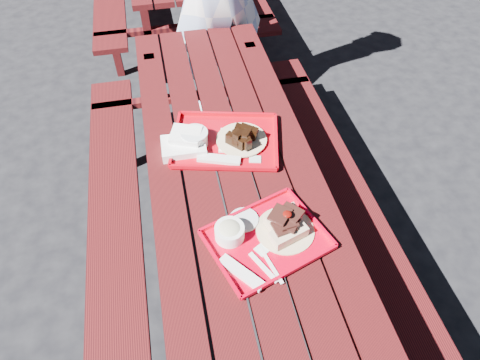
{
  "coord_description": "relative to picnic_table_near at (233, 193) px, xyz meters",
  "views": [
    {
      "loc": [
        -0.24,
        -1.28,
        2.11
      ],
      "look_at": [
        0.0,
        -0.15,
        0.82
      ],
      "focal_mm": 32.0,
      "sensor_mm": 36.0,
      "label": 1
    }
  ],
  "objects": [
    {
      "name": "far_tray",
      "position": [
        -0.01,
        0.15,
        0.21
      ],
      "size": [
        0.55,
        0.48,
        0.08
      ],
      "color": "#B30411",
      "rests_on": "picnic_table_near"
    },
    {
      "name": "near_tray",
      "position": [
        0.04,
        -0.4,
        0.22
      ],
      "size": [
        0.5,
        0.44,
        0.13
      ],
      "color": "#C00019",
      "rests_on": "picnic_table_near"
    },
    {
      "name": "white_cloth",
      "position": [
        -0.19,
        0.15,
        0.22
      ],
      "size": [
        0.2,
        0.18,
        0.08
      ],
      "color": "white",
      "rests_on": "picnic_table_near"
    },
    {
      "name": "ground",
      "position": [
        0.0,
        0.0,
        -0.56
      ],
      "size": [
        60.0,
        60.0,
        0.0
      ],
      "primitive_type": "plane",
      "color": "black",
      "rests_on": "ground"
    },
    {
      "name": "picnic_table_near",
      "position": [
        0.0,
        0.0,
        0.0
      ],
      "size": [
        1.41,
        2.4,
        0.75
      ],
      "color": "#470D0D",
      "rests_on": "ground"
    }
  ]
}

